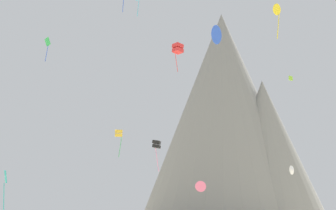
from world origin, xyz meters
TOP-DOWN VIEW (x-y plane):
  - rock_massif at (10.67, 98.15)m, footprint 56.39×51.84m
  - kite_white_low at (18.72, 59.98)m, footprint 1.39×1.55m
  - kite_red_high at (-2.11, 43.54)m, footprint 2.01×2.01m
  - kite_black_low at (-4.97, 36.98)m, footprint 1.22×1.17m
  - kite_rainbow_low at (1.41, 54.84)m, footprint 2.03×0.91m
  - kite_yellow_mid at (10.02, 19.93)m, footprint 1.08×1.40m
  - kite_green_high at (-21.14, 34.85)m, footprint 1.15×0.91m
  - kite_teal_low at (-21.05, 23.09)m, footprint 0.44×0.83m
  - kite_lime_mid at (17.39, 50.28)m, footprint 0.80×0.49m
  - kite_blue_mid at (3.35, 25.67)m, footprint 1.80×2.29m
  - kite_cyan_high at (-9.66, 50.02)m, footprint 1.00×0.52m
  - kite_gold_mid at (-11.71, 43.99)m, footprint 1.39×1.44m

SIDE VIEW (x-z plane):
  - kite_teal_low at x=-21.05m, z-range 2.78..8.10m
  - kite_rainbow_low at x=1.41m, z-range 5.75..7.71m
  - kite_white_low at x=18.72m, z-range 9.08..10.82m
  - kite_black_low at x=-4.97m, z-range 9.59..14.05m
  - kite_gold_mid at x=-11.71m, z-range 12.39..16.90m
  - kite_blue_mid at x=3.35m, z-range 22.80..25.20m
  - kite_yellow_mid at x=10.02m, z-range 22.46..26.56m
  - kite_lime_mid at x=17.39m, z-range 24.70..25.58m
  - kite_green_high at x=-21.14m, z-range 24.84..28.58m
  - rock_massif at x=10.67m, z-range -2.27..56.71m
  - kite_red_high at x=-2.11m, z-range 26.27..31.07m
  - kite_cyan_high at x=-9.66m, z-range 38.26..42.37m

